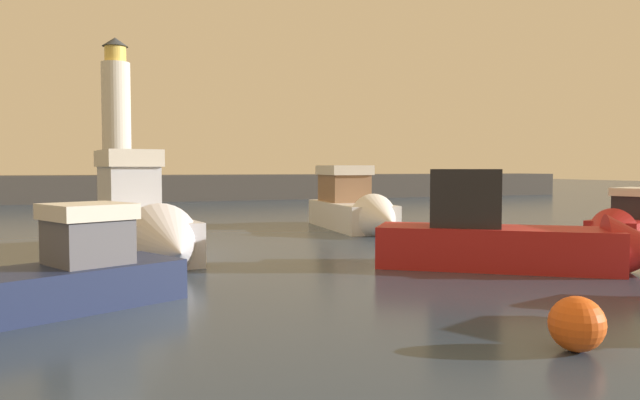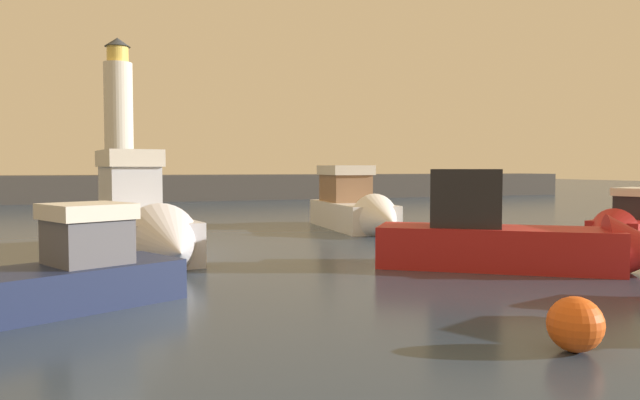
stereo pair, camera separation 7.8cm
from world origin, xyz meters
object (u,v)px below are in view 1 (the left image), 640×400
(lighthouse, at_px, (116,110))
(motorboat_1, at_px, (626,226))
(motorboat_5, at_px, (141,226))
(motorboat_3, at_px, (356,208))
(motorboat_6, at_px, (4,286))
(motorboat_2, at_px, (524,239))
(mooring_buoy, at_px, (577,324))

(lighthouse, relative_size, motorboat_1, 1.83)
(motorboat_5, bearing_deg, lighthouse, 88.88)
(lighthouse, bearing_deg, motorboat_3, -72.41)
(motorboat_5, xyz_separation_m, motorboat_6, (-3.08, -7.09, -0.44))
(lighthouse, height_order, motorboat_3, lighthouse)
(motorboat_2, bearing_deg, mooring_buoy, -123.40)
(motorboat_2, bearing_deg, motorboat_5, 149.56)
(lighthouse, bearing_deg, motorboat_5, -91.12)
(motorboat_2, xyz_separation_m, motorboat_5, (-10.12, 5.95, 0.20))
(motorboat_5, distance_m, mooring_buoy, 13.88)
(motorboat_3, bearing_deg, motorboat_2, -90.29)
(lighthouse, distance_m, motorboat_1, 42.59)
(lighthouse, height_order, motorboat_1, lighthouse)
(lighthouse, height_order, motorboat_6, lighthouse)
(motorboat_3, bearing_deg, mooring_buoy, -103.53)
(mooring_buoy, bearing_deg, motorboat_6, 147.70)
(motorboat_2, bearing_deg, motorboat_3, 89.71)
(motorboat_2, distance_m, motorboat_6, 13.25)
(motorboat_5, xyz_separation_m, mooring_buoy, (5.71, -12.64, -0.63))
(motorboat_2, height_order, motorboat_5, motorboat_5)
(motorboat_1, distance_m, motorboat_5, 17.90)
(motorboat_2, height_order, mooring_buoy, motorboat_2)
(motorboat_2, bearing_deg, motorboat_1, 24.25)
(lighthouse, xyz_separation_m, motorboat_5, (-0.70, -35.85, -6.84))
(lighthouse, height_order, motorboat_5, lighthouse)
(motorboat_6, height_order, mooring_buoy, motorboat_6)
(motorboat_6, bearing_deg, motorboat_3, 44.50)
(motorboat_3, bearing_deg, motorboat_6, -135.50)
(lighthouse, distance_m, motorboat_5, 36.50)
(motorboat_3, bearing_deg, lighthouse, 107.59)
(motorboat_2, height_order, motorboat_6, motorboat_2)
(mooring_buoy, bearing_deg, motorboat_3, 76.47)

